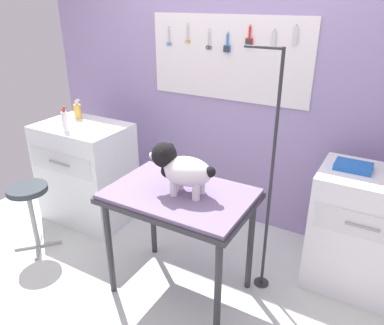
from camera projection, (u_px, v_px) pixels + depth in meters
ground at (156, 294)px, 2.73m from camera, size 4.40×4.00×0.04m
rear_wall_panel at (234, 98)px, 3.26m from camera, size 4.00×0.11×2.30m
grooming_table at (180, 203)px, 2.47m from camera, size 0.96×0.64×0.81m
grooming_arm at (269, 189)px, 2.48m from camera, size 0.30×0.11×1.71m
dog at (180, 168)px, 2.35m from camera, size 0.46×0.25×0.33m
counter_left at (87, 172)px, 3.49m from camera, size 0.80×0.58×0.93m
cabinet_right at (362, 232)px, 2.64m from camera, size 0.68×0.54×0.90m
stool at (29, 199)px, 3.02m from camera, size 0.32×0.32×0.58m
shampoo_bottle at (65, 121)px, 3.12m from camera, size 0.05×0.05×0.21m
spray_bottle_short at (78, 111)px, 3.45m from camera, size 0.07×0.07×0.18m
supply_tray at (353, 166)px, 2.54m from camera, size 0.24×0.18×0.04m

